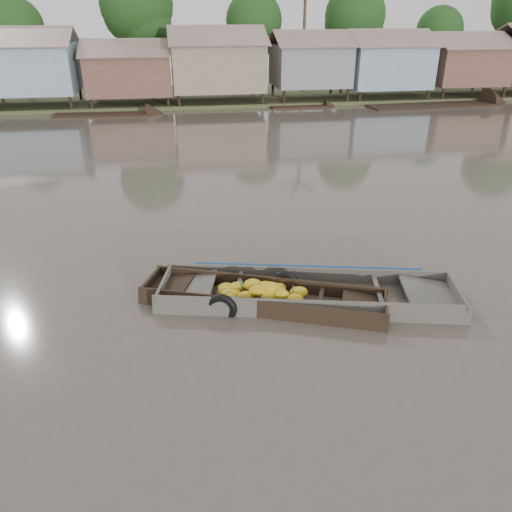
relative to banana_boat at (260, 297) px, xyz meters
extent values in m
plane|color=#4F453C|center=(-0.50, -0.52, -0.15)|extent=(120.00, 120.00, 0.00)
cube|color=#384723|center=(-0.50, 32.48, -0.15)|extent=(120.00, 12.00, 0.50)
cube|color=#809EB0|center=(-11.00, 28.98, 2.55)|extent=(6.20, 5.20, 3.20)
cube|color=brown|center=(-11.00, 27.57, 4.60)|extent=(6.60, 3.02, 1.28)
cube|color=brown|center=(-11.00, 30.38, 4.60)|extent=(6.60, 3.02, 1.28)
cube|color=brown|center=(-4.30, 28.98, 2.05)|extent=(5.80, 4.60, 2.70)
cube|color=brown|center=(-4.30, 27.74, 3.85)|extent=(6.20, 2.67, 1.14)
cube|color=brown|center=(-4.30, 30.22, 3.85)|extent=(6.20, 2.67, 1.14)
cube|color=gray|center=(2.00, 28.98, 2.50)|extent=(6.50, 5.30, 3.30)
cube|color=brown|center=(2.00, 27.55, 4.60)|extent=(6.90, 3.08, 1.31)
cube|color=brown|center=(2.00, 30.41, 4.60)|extent=(6.90, 3.08, 1.31)
cube|color=gray|center=(9.00, 28.98, 2.45)|extent=(5.40, 4.70, 2.90)
cube|color=brown|center=(9.00, 27.71, 4.35)|extent=(5.80, 2.73, 1.17)
cube|color=brown|center=(9.00, 30.25, 4.35)|extent=(5.80, 2.73, 1.17)
cube|color=#809EB0|center=(15.00, 28.98, 2.35)|extent=(6.00, 5.00, 3.10)
cube|color=brown|center=(15.00, 27.63, 4.35)|extent=(6.40, 2.90, 1.24)
cube|color=brown|center=(15.00, 30.33, 4.35)|extent=(6.40, 2.90, 1.24)
cube|color=brown|center=(21.50, 28.98, 2.30)|extent=(5.70, 4.90, 2.80)
cube|color=brown|center=(21.50, 27.66, 4.15)|extent=(6.10, 2.85, 1.21)
cube|color=brown|center=(21.50, 30.30, 4.15)|extent=(6.10, 2.85, 1.21)
cylinder|color=#473323|center=(-12.50, 33.48, 2.30)|extent=(0.28, 0.28, 4.90)
sphere|color=#113715|center=(-12.50, 33.48, 5.10)|extent=(4.20, 4.20, 4.20)
cylinder|color=#473323|center=(-3.50, 32.48, 3.00)|extent=(0.28, 0.28, 6.30)
sphere|color=#113715|center=(-3.50, 32.48, 6.60)|extent=(5.40, 5.40, 5.40)
cylinder|color=#473323|center=(5.50, 33.48, 2.48)|extent=(0.28, 0.28, 5.25)
sphere|color=#113715|center=(5.50, 33.48, 5.48)|extent=(4.50, 4.50, 4.50)
cylinder|color=#473323|center=(13.50, 32.48, 2.65)|extent=(0.28, 0.28, 5.60)
sphere|color=#113715|center=(13.50, 32.48, 5.85)|extent=(4.80, 4.80, 4.80)
cylinder|color=#473323|center=(21.50, 33.48, 2.13)|extent=(0.28, 0.28, 4.55)
sphere|color=#113715|center=(21.50, 33.48, 4.73)|extent=(3.90, 3.90, 3.90)
cylinder|color=#473323|center=(9.50, 32.98, 3.85)|extent=(0.24, 0.24, 8.00)
cube|color=black|center=(0.07, -0.02, -0.23)|extent=(5.44, 2.99, 0.08)
cube|color=black|center=(0.29, 0.53, -0.01)|extent=(5.21, 2.20, 0.51)
cube|color=black|center=(-0.15, -0.57, -0.01)|extent=(5.21, 2.20, 0.51)
cube|color=black|center=(2.59, -1.03, -0.01)|extent=(0.50, 1.14, 0.49)
cube|color=black|center=(2.15, -0.86, 0.05)|extent=(1.26, 1.32, 0.19)
cube|color=black|center=(-2.46, 0.99, -0.01)|extent=(0.50, 1.14, 0.49)
cube|color=black|center=(-2.02, 0.81, 0.05)|extent=(1.26, 1.32, 0.19)
cube|color=black|center=(-1.14, 0.46, 0.09)|extent=(0.52, 1.11, 0.05)
cube|color=black|center=(1.28, -0.51, 0.09)|extent=(0.52, 1.11, 0.05)
ellipsoid|color=gold|center=(-0.60, 0.03, 0.08)|extent=(0.47, 0.40, 0.24)
ellipsoid|color=gold|center=(-0.71, 0.25, 0.09)|extent=(0.53, 0.45, 0.27)
ellipsoid|color=gold|center=(0.02, 0.26, 0.12)|extent=(0.43, 0.37, 0.22)
ellipsoid|color=gold|center=(0.70, -0.43, 0.12)|extent=(0.49, 0.42, 0.25)
ellipsoid|color=gold|center=(0.20, -0.11, 0.28)|extent=(0.54, 0.46, 0.28)
ellipsoid|color=gold|center=(0.43, -0.34, 0.22)|extent=(0.41, 0.35, 0.21)
ellipsoid|color=gold|center=(-0.07, -0.13, 0.25)|extent=(0.50, 0.43, 0.26)
ellipsoid|color=gold|center=(0.17, -0.25, 0.15)|extent=(0.46, 0.39, 0.24)
ellipsoid|color=gold|center=(0.88, -0.12, 0.10)|extent=(0.52, 0.44, 0.27)
ellipsoid|color=gold|center=(-0.09, 0.18, 0.17)|extent=(0.46, 0.40, 0.24)
ellipsoid|color=gold|center=(0.47, 0.21, 0.07)|extent=(0.44, 0.37, 0.23)
ellipsoid|color=gold|center=(0.43, 0.20, 0.08)|extent=(0.46, 0.39, 0.24)
ellipsoid|color=gold|center=(-0.35, -0.14, 0.15)|extent=(0.41, 0.35, 0.21)
ellipsoid|color=gold|center=(-0.01, 0.22, 0.16)|extent=(0.47, 0.40, 0.24)
ellipsoid|color=gold|center=(-0.49, 0.27, 0.16)|extent=(0.45, 0.39, 0.23)
ellipsoid|color=gold|center=(-0.15, 0.12, 0.28)|extent=(0.50, 0.43, 0.26)
ellipsoid|color=gold|center=(0.81, -0.69, 0.02)|extent=(0.44, 0.38, 0.23)
ellipsoid|color=gold|center=(0.13, 0.05, 0.26)|extent=(0.40, 0.34, 0.21)
ellipsoid|color=gold|center=(-0.08, 0.35, 0.16)|extent=(0.42, 0.36, 0.22)
ellipsoid|color=gold|center=(-0.65, -0.04, 0.02)|extent=(0.51, 0.44, 0.27)
ellipsoid|color=gold|center=(0.10, -0.14, 0.19)|extent=(0.47, 0.40, 0.24)
ellipsoid|color=gold|center=(-0.69, -0.03, 0.04)|extent=(0.52, 0.44, 0.27)
ellipsoid|color=gold|center=(0.38, -0.20, 0.20)|extent=(0.48, 0.41, 0.25)
ellipsoid|color=gold|center=(0.07, 0.11, 0.19)|extent=(0.50, 0.43, 0.26)
ellipsoid|color=gold|center=(-0.80, 0.27, 0.00)|extent=(0.41, 0.35, 0.21)
ellipsoid|color=gold|center=(-0.73, 0.43, 0.06)|extent=(0.48, 0.41, 0.25)
ellipsoid|color=gold|center=(-0.68, 0.07, 0.08)|extent=(0.53, 0.45, 0.27)
cylinder|color=#3F6626|center=(-0.39, 0.16, 0.27)|extent=(0.04, 0.04, 0.18)
cylinder|color=#3F6626|center=(0.25, -0.09, 0.27)|extent=(0.04, 0.04, 0.18)
cylinder|color=#3F6626|center=(0.71, -0.28, 0.27)|extent=(0.04, 0.04, 0.18)
torus|color=black|center=(0.68, 0.45, 0.01)|extent=(0.75, 0.44, 0.74)
torus|color=black|center=(-0.91, -0.35, 0.01)|extent=(0.73, 0.43, 0.71)
cube|color=#423E38|center=(1.12, -0.02, -0.23)|extent=(6.87, 2.96, 0.08)
cube|color=#423E38|center=(1.31, 0.78, 0.00)|extent=(6.71, 1.73, 0.55)
cube|color=#423E38|center=(0.93, -0.82, 0.00)|extent=(6.71, 1.73, 0.55)
cube|color=#423E38|center=(4.39, -0.80, 0.00)|extent=(0.44, 1.64, 0.52)
cube|color=#423E38|center=(3.82, -0.66, 0.07)|extent=(1.47, 1.68, 0.22)
cube|color=#423E38|center=(-2.15, 0.75, 0.00)|extent=(0.44, 1.64, 0.52)
cube|color=#423E38|center=(-1.58, 0.62, 0.07)|extent=(1.47, 1.68, 0.22)
cube|color=#423E38|center=(-0.44, 0.35, 0.11)|extent=(0.47, 1.59, 0.05)
cube|color=#423E38|center=(2.68, -0.39, 0.11)|extent=(0.47, 1.59, 0.05)
cube|color=#665E54|center=(1.12, -0.02, -0.19)|extent=(5.28, 2.46, 0.02)
cube|color=navy|center=(1.32, 0.83, 0.21)|extent=(5.42, 1.36, 0.14)
torus|color=olive|center=(2.27, -0.57, -0.17)|extent=(0.38, 0.38, 0.05)
torus|color=olive|center=(2.27, -0.57, -0.13)|extent=(0.31, 0.31, 0.05)
cube|color=black|center=(17.38, 25.18, -0.20)|extent=(9.95, 2.95, 0.35)
cube|color=black|center=(-6.05, 25.31, -0.20)|extent=(6.32, 1.65, 0.35)
cube|color=black|center=(7.60, 26.25, -0.20)|extent=(4.19, 1.04, 0.35)
camera|label=1|loc=(-1.76, -9.69, 5.78)|focal=35.00mm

